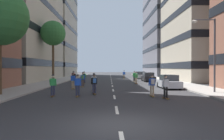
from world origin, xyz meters
TOP-DOWN VIEW (x-y plane):
  - ground_plane at (0.00, 26.28)m, footprint 157.67×157.67m
  - sidewalk_left at (-9.33, 29.56)m, footprint 3.86×72.26m
  - sidewalk_right at (9.33, 29.56)m, footprint 3.86×72.26m
  - lane_markings at (0.00, 28.00)m, footprint 0.16×62.20m
  - building_left_mid at (-18.07, 30.03)m, footprint 13.75×21.90m
  - building_left_far at (-18.07, 53.27)m, footprint 13.75×20.17m
  - building_right_far at (18.07, 53.27)m, footprint 13.75×22.02m
  - parked_car_near at (6.20, 26.96)m, footprint 1.82×4.40m
  - parked_car_mid at (6.20, 35.78)m, footprint 1.82×4.40m
  - parked_car_far at (6.20, 14.83)m, footprint 1.82×4.40m
  - street_tree_near at (-9.33, 25.09)m, footprint 3.93×3.93m
  - streetlamp_right at (8.58, 10.05)m, footprint 2.13×0.30m
  - skater_0 at (-4.07, 22.25)m, footprint 0.53×0.90m
  - skater_1 at (-3.56, 16.65)m, footprint 0.53×0.90m
  - skater_2 at (-1.90, 12.13)m, footprint 0.57×0.92m
  - skater_3 at (-4.88, 8.28)m, footprint 0.54×0.91m
  - skater_4 at (-4.33, 14.35)m, footprint 0.54×0.91m
  - skater_5 at (-5.30, 20.77)m, footprint 0.54×0.91m
  - skater_6 at (3.01, 8.18)m, footprint 0.54×0.91m
  - skater_7 at (-6.25, 25.67)m, footprint 0.55×0.92m
  - skater_8 at (3.49, 21.77)m, footprint 0.56×0.92m
  - skater_9 at (-1.69, 9.61)m, footprint 0.57×0.92m
  - skater_10 at (3.75, 6.96)m, footprint 0.57×0.92m
  - skater_11 at (2.73, 35.73)m, footprint 0.53×0.90m
  - skater_12 at (3.77, 26.36)m, footprint 0.57×0.92m
  - skater_13 at (-2.91, 8.26)m, footprint 0.53×0.90m

SIDE VIEW (x-z plane):
  - ground_plane at x=0.00m, z-range 0.00..0.00m
  - lane_markings at x=0.00m, z-range 0.00..0.01m
  - sidewalk_left at x=-9.33m, z-range 0.00..0.14m
  - sidewalk_right at x=9.33m, z-range 0.00..0.14m
  - parked_car_near at x=6.20m, z-range -0.06..1.46m
  - parked_car_mid at x=6.20m, z-range -0.06..1.46m
  - parked_car_far at x=6.20m, z-range -0.06..1.46m
  - skater_2 at x=-1.90m, z-range 0.10..1.87m
  - skater_3 at x=-4.88m, z-range 0.10..1.87m
  - skater_4 at x=-4.33m, z-range 0.10..1.87m
  - skater_5 at x=-5.30m, z-range 0.10..1.87m
  - skater_7 at x=-6.25m, z-range 0.10..1.87m
  - skater_10 at x=3.75m, z-range 0.10..1.87m
  - skater_11 at x=2.73m, z-range 0.10..1.87m
  - skater_12 at x=3.77m, z-range 0.10..1.87m
  - skater_13 at x=-2.91m, z-range 0.10..1.87m
  - skater_0 at x=-4.07m, z-range 0.13..1.90m
  - skater_1 at x=-3.56m, z-range 0.13..1.90m
  - skater_6 at x=3.01m, z-range 0.13..1.90m
  - skater_8 at x=3.49m, z-range 0.13..1.90m
  - skater_9 at x=-1.69m, z-range 0.13..1.90m
  - streetlamp_right at x=8.58m, z-range 0.89..7.39m
  - street_tree_near at x=-9.33m, z-range 2.93..12.56m
  - building_left_mid at x=-18.07m, z-range 0.09..25.88m
  - building_left_far at x=-18.07m, z-range 0.09..26.00m
  - building_right_far at x=18.07m, z-range 0.09..33.48m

